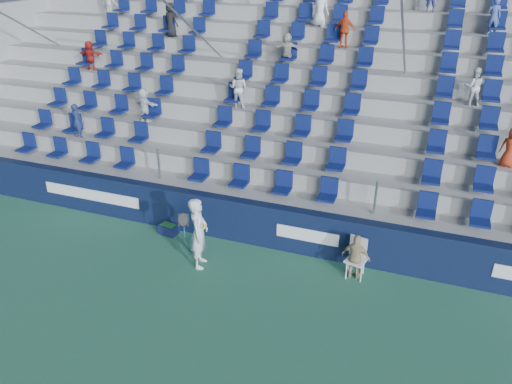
{
  "coord_description": "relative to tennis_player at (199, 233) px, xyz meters",
  "views": [
    {
      "loc": [
        4.01,
        -7.51,
        7.16
      ],
      "look_at": [
        0.2,
        2.8,
        1.7
      ],
      "focal_mm": 35.0,
      "sensor_mm": 36.0,
      "label": 1
    }
  ],
  "objects": [
    {
      "name": "line_judge_chair",
      "position": [
        3.69,
        0.95,
        -0.36
      ],
      "size": [
        0.53,
        0.54,
        0.99
      ],
      "color": "white",
      "rests_on": "ground"
    },
    {
      "name": "line_judge",
      "position": [
        3.69,
        0.79,
        -0.34
      ],
      "size": [
        0.71,
        0.36,
        1.16
      ],
      "primitive_type": "imported",
      "rotation": [
        0.0,
        0.0,
        3.03
      ],
      "color": "tan",
      "rests_on": "ground"
    },
    {
      "name": "grandstand",
      "position": [
        0.87,
        6.53,
        1.21
      ],
      "size": [
        24.0,
        8.17,
        6.63
      ],
      "color": "gray",
      "rests_on": "ground"
    },
    {
      "name": "tennis_player",
      "position": [
        0.0,
        0.0,
        0.0
      ],
      "size": [
        0.7,
        0.76,
        1.84
      ],
      "color": "silver",
      "rests_on": "ground"
    },
    {
      "name": "ball_bin",
      "position": [
        -1.48,
        1.04,
        -0.77
      ],
      "size": [
        0.55,
        0.41,
        0.29
      ],
      "color": "#10173C",
      "rests_on": "ground"
    },
    {
      "name": "ground",
      "position": [
        0.87,
        -1.71,
        -0.92
      ],
      "size": [
        70.0,
        70.0,
        0.0
      ],
      "primitive_type": "plane",
      "color": "#2E6C4E",
      "rests_on": "ground"
    },
    {
      "name": "sponsor_wall",
      "position": [
        0.88,
        1.44,
        -0.32
      ],
      "size": [
        24.0,
        0.32,
        1.2
      ],
      "color": "#0E1836",
      "rests_on": "ground"
    }
  ]
}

